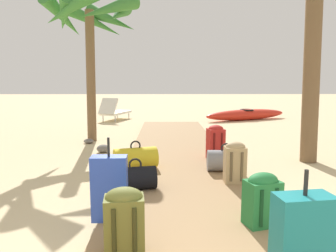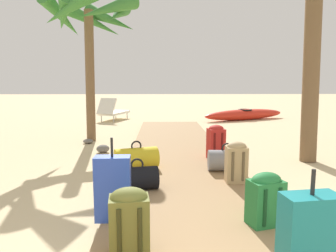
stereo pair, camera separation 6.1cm
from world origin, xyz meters
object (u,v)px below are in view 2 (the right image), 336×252
(duffel_bag_grey, at_px, (227,160))
(backpack_red, at_px, (216,141))
(palm_tree_near_left, at_px, (91,21))
(lounge_chair, at_px, (113,111))
(suitcase_blue, at_px, (113,188))
(duffel_bag_yellow, at_px, (136,158))
(kayak, at_px, (245,115))
(backpack_tan, at_px, (236,161))
(backpack_green, at_px, (266,197))
(suitcase_teal, at_px, (308,251))
(backpack_olive, at_px, (129,219))
(duffel_bag_black, at_px, (137,178))

(duffel_bag_grey, relative_size, backpack_red, 0.96)
(backpack_red, xyz_separation_m, palm_tree_near_left, (-2.53, 2.24, 2.38))
(palm_tree_near_left, xyz_separation_m, lounge_chair, (-0.14, 3.84, -2.44))
(suitcase_blue, xyz_separation_m, backpack_red, (1.40, 2.36, -0.00))
(duffel_bag_yellow, xyz_separation_m, kayak, (3.46, 6.68, -0.05))
(duffel_bag_yellow, distance_m, backpack_tan, 1.53)
(backpack_green, distance_m, lounge_chair, 8.99)
(lounge_chair, bearing_deg, backpack_green, -72.58)
(suitcase_teal, relative_size, lounge_chair, 0.52)
(duffel_bag_grey, distance_m, palm_tree_near_left, 4.67)
(backpack_olive, xyz_separation_m, palm_tree_near_left, (-1.34, 5.20, 2.41))
(lounge_chair, bearing_deg, backpack_tan, -69.69)
(backpack_green, bearing_deg, suitcase_blue, 174.56)
(suitcase_blue, height_order, backpack_tan, suitcase_blue)
(suitcase_blue, bearing_deg, backpack_green, -5.44)
(backpack_tan, xyz_separation_m, backpack_red, (-0.05, 1.26, 0.02))
(suitcase_blue, bearing_deg, backpack_red, 59.26)
(backpack_tan, height_order, palm_tree_near_left, palm_tree_near_left)
(backpack_tan, xyz_separation_m, kayak, (2.10, 7.36, -0.17))
(suitcase_teal, bearing_deg, duffel_bag_grey, 87.45)
(kayak, bearing_deg, backpack_olive, -110.22)
(suitcase_blue, bearing_deg, suitcase_teal, -42.14)
(duffel_bag_yellow, bearing_deg, backpack_olive, -86.98)
(duffel_bag_grey, relative_size, backpack_green, 1.14)
(palm_tree_near_left, relative_size, kayak, 1.01)
(backpack_olive, distance_m, suitcase_teal, 1.25)
(suitcase_blue, height_order, duffel_bag_black, suitcase_blue)
(suitcase_blue, xyz_separation_m, backpack_green, (1.42, -0.14, -0.05))
(duffel_bag_yellow, relative_size, suitcase_teal, 0.86)
(suitcase_teal, bearing_deg, duffel_bag_yellow, 112.44)
(backpack_tan, distance_m, kayak, 7.66)
(backpack_red, bearing_deg, kayak, 70.62)
(backpack_tan, height_order, backpack_red, backpack_red)
(kayak, bearing_deg, lounge_chair, -179.76)
(duffel_bag_yellow, distance_m, lounge_chair, 6.80)
(backpack_red, bearing_deg, suitcase_blue, -120.74)
(backpack_olive, xyz_separation_m, lounge_chair, (-1.48, 9.04, -0.03))
(backpack_olive, relative_size, suitcase_teal, 0.63)
(backpack_olive, height_order, backpack_red, backpack_red)
(duffel_bag_yellow, bearing_deg, backpack_green, -55.16)
(duffel_bag_yellow, height_order, duffel_bag_black, duffel_bag_yellow)
(suitcase_teal, relative_size, kayak, 0.25)
(duffel_bag_yellow, bearing_deg, backpack_tan, -26.62)
(suitcase_teal, height_order, kayak, suitcase_teal)
(backpack_tan, relative_size, palm_tree_near_left, 0.16)
(backpack_red, bearing_deg, duffel_bag_grey, -86.96)
(lounge_chair, relative_size, kayak, 0.48)
(duffel_bag_yellow, distance_m, backpack_green, 2.34)
(duffel_bag_black, relative_size, lounge_chair, 0.34)
(backpack_olive, height_order, palm_tree_near_left, palm_tree_near_left)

